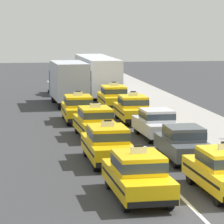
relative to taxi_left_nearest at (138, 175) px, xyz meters
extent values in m
plane|color=#353538|center=(1.59, -2.56, -0.88)|extent=(160.00, 160.00, 0.00)
cube|color=silver|center=(1.59, 17.44, -0.87)|extent=(0.14, 80.00, 0.01)
cube|color=#9E9993|center=(7.19, 12.44, -0.80)|extent=(4.00, 90.00, 0.15)
cylinder|color=black|center=(-0.78, 1.56, -0.56)|extent=(0.26, 0.65, 0.64)
cylinder|color=black|center=(0.70, 1.60, -0.56)|extent=(0.26, 0.65, 0.64)
cylinder|color=black|center=(-0.70, -1.50, -0.56)|extent=(0.26, 0.65, 0.64)
cylinder|color=black|center=(0.78, -1.46, -0.56)|extent=(0.26, 0.65, 0.64)
cube|color=yellow|center=(0.00, 0.05, -0.21)|extent=(1.92, 4.55, 0.70)
cube|color=black|center=(0.00, 0.05, -0.16)|extent=(1.93, 4.19, 0.10)
cube|color=yellow|center=(0.00, -0.10, 0.46)|extent=(1.66, 2.14, 0.64)
cube|color=#2D3842|center=(0.00, -0.10, 0.46)|extent=(1.68, 2.16, 0.35)
cube|color=white|center=(0.00, -0.10, 0.90)|extent=(0.56, 0.14, 0.24)
cube|color=black|center=(0.00, -0.10, 1.05)|extent=(0.32, 0.12, 0.06)
cube|color=black|center=(-0.06, 2.26, -0.46)|extent=(1.71, 0.19, 0.20)
cube|color=black|center=(0.06, -2.16, -0.46)|extent=(1.71, 0.19, 0.20)
cylinder|color=black|center=(-0.92, 7.54, -0.56)|extent=(0.25, 0.64, 0.64)
cylinder|color=black|center=(0.56, 7.56, -0.56)|extent=(0.25, 0.64, 0.64)
cylinder|color=black|center=(-0.88, 4.48, -0.56)|extent=(0.25, 0.64, 0.64)
cylinder|color=black|center=(0.60, 4.50, -0.56)|extent=(0.25, 0.64, 0.64)
cube|color=yellow|center=(-0.16, 6.02, -0.21)|extent=(1.86, 4.52, 0.70)
cube|color=black|center=(-0.16, 6.02, -0.16)|extent=(1.87, 4.16, 0.10)
cube|color=yellow|center=(-0.16, 5.87, 0.46)|extent=(1.63, 2.12, 0.64)
cube|color=#2D3842|center=(-0.16, 5.87, 0.46)|extent=(1.65, 2.14, 0.35)
cube|color=white|center=(-0.16, 5.87, 0.90)|extent=(0.56, 0.13, 0.24)
cube|color=black|center=(-0.16, 5.87, 1.05)|extent=(0.32, 0.11, 0.06)
cube|color=black|center=(-0.19, 8.23, -0.46)|extent=(1.71, 0.16, 0.20)
cube|color=black|center=(-0.13, 3.81, -0.46)|extent=(1.71, 0.16, 0.20)
cylinder|color=black|center=(-0.65, 13.94, -0.56)|extent=(0.26, 0.65, 0.64)
cylinder|color=black|center=(0.83, 14.00, -0.56)|extent=(0.26, 0.65, 0.64)
cylinder|color=black|center=(-0.53, 10.88, -0.56)|extent=(0.26, 0.65, 0.64)
cylinder|color=black|center=(0.94, 10.94, -0.56)|extent=(0.26, 0.65, 0.64)
cube|color=yellow|center=(0.15, 12.44, -0.21)|extent=(1.97, 4.56, 0.70)
cube|color=black|center=(0.15, 12.44, -0.16)|extent=(1.98, 4.21, 0.10)
cube|color=yellow|center=(0.15, 12.29, 0.46)|extent=(1.68, 2.16, 0.64)
cube|color=#2D3842|center=(0.15, 12.29, 0.46)|extent=(1.70, 2.18, 0.35)
cube|color=white|center=(0.15, 12.29, 0.90)|extent=(0.56, 0.14, 0.24)
cube|color=black|center=(0.15, 12.29, 1.05)|extent=(0.32, 0.12, 0.06)
cube|color=black|center=(0.06, 14.65, -0.46)|extent=(1.71, 0.20, 0.20)
cube|color=black|center=(0.23, 10.23, -0.46)|extent=(1.71, 0.20, 0.20)
cylinder|color=black|center=(-0.87, 19.70, -0.56)|extent=(0.25, 0.64, 0.64)
cylinder|color=black|center=(0.60, 19.69, -0.56)|extent=(0.25, 0.64, 0.64)
cylinder|color=black|center=(-0.90, 16.64, -0.56)|extent=(0.25, 0.64, 0.64)
cylinder|color=black|center=(0.58, 16.63, -0.56)|extent=(0.25, 0.64, 0.64)
cube|color=yellow|center=(-0.15, 18.17, -0.21)|extent=(1.84, 4.51, 0.70)
cube|color=black|center=(-0.15, 18.17, -0.16)|extent=(1.85, 4.15, 0.10)
cube|color=yellow|center=(-0.15, 18.02, 0.46)|extent=(1.62, 2.11, 0.64)
cube|color=#2D3842|center=(-0.15, 18.02, 0.46)|extent=(1.64, 2.13, 0.35)
cube|color=white|center=(-0.15, 18.02, 0.90)|extent=(0.56, 0.12, 0.24)
cube|color=black|center=(-0.15, 18.02, 1.05)|extent=(0.32, 0.11, 0.06)
cube|color=black|center=(-0.13, 20.38, -0.46)|extent=(1.71, 0.15, 0.20)
cube|color=black|center=(-0.16, 15.96, -0.46)|extent=(1.71, 0.15, 0.20)
cylinder|color=black|center=(-1.00, 28.01, -0.56)|extent=(0.27, 0.65, 0.64)
cylinder|color=black|center=(0.89, 28.09, -0.56)|extent=(0.27, 0.65, 0.64)
cylinder|color=black|center=(-0.85, 24.12, -0.56)|extent=(0.27, 0.65, 0.64)
cylinder|color=black|center=(1.05, 24.19, -0.56)|extent=(0.27, 0.65, 0.64)
cube|color=#194C8C|center=(-0.09, 29.03, 0.49)|extent=(2.19, 2.28, 2.10)
cube|color=#2D3842|center=(-0.14, 30.10, 0.79)|extent=(1.93, 0.14, 0.76)
cube|color=#B2B7C1|center=(0.04, 25.77, 1.04)|extent=(2.51, 5.29, 2.70)
cylinder|color=black|center=(-0.82, 35.27, -0.56)|extent=(0.25, 0.65, 0.64)
cylinder|color=black|center=(0.62, 35.30, -0.56)|extent=(0.25, 0.65, 0.64)
cylinder|color=black|center=(-0.76, 32.43, -0.56)|extent=(0.25, 0.65, 0.64)
cylinder|color=black|center=(0.68, 32.46, -0.56)|extent=(0.25, 0.65, 0.64)
cube|color=silver|center=(-0.07, 33.86, -0.23)|extent=(1.86, 4.34, 0.66)
cube|color=silver|center=(-0.07, 33.76, 0.40)|extent=(1.60, 1.94, 0.60)
cube|color=#2D3842|center=(-0.07, 33.76, 0.40)|extent=(1.62, 1.96, 0.33)
cylinder|color=black|center=(2.46, 1.73, -0.56)|extent=(0.26, 0.65, 0.64)
cylinder|color=black|center=(2.55, -1.33, -0.56)|extent=(0.26, 0.65, 0.64)
cube|color=yellow|center=(3.24, 0.22, -0.21)|extent=(1.93, 4.55, 0.70)
cube|color=black|center=(3.24, 0.22, -0.16)|extent=(1.94, 4.19, 0.10)
cube|color=black|center=(3.17, 2.43, -0.46)|extent=(1.71, 0.19, 0.20)
cylinder|color=black|center=(2.57, 7.36, -0.56)|extent=(0.24, 0.64, 0.64)
cylinder|color=black|center=(4.01, 7.37, -0.56)|extent=(0.24, 0.64, 0.64)
cylinder|color=black|center=(2.58, 4.52, -0.56)|extent=(0.24, 0.64, 0.64)
cylinder|color=black|center=(4.03, 4.53, -0.56)|extent=(0.24, 0.64, 0.64)
cube|color=#4C5156|center=(3.30, 5.94, -0.23)|extent=(1.78, 4.31, 0.66)
cube|color=#4C5156|center=(3.30, 5.84, 0.40)|extent=(1.57, 1.91, 0.60)
cube|color=#2D3842|center=(3.30, 5.84, 0.40)|extent=(1.59, 1.93, 0.33)
cylinder|color=black|center=(2.62, 13.10, -0.56)|extent=(0.26, 0.65, 0.64)
cylinder|color=black|center=(4.06, 13.15, -0.56)|extent=(0.26, 0.65, 0.64)
cylinder|color=black|center=(2.72, 10.26, -0.56)|extent=(0.26, 0.65, 0.64)
cylinder|color=black|center=(4.16, 10.31, -0.56)|extent=(0.26, 0.65, 0.64)
cube|color=silver|center=(3.39, 11.71, -0.23)|extent=(1.90, 4.36, 0.66)
cube|color=silver|center=(3.39, 11.61, 0.40)|extent=(1.62, 1.95, 0.60)
cube|color=#2D3842|center=(3.39, 11.61, 0.40)|extent=(1.64, 1.97, 0.33)
cylinder|color=black|center=(2.50, 19.04, -0.56)|extent=(0.25, 0.64, 0.64)
cylinder|color=black|center=(3.97, 19.02, -0.56)|extent=(0.25, 0.64, 0.64)
cylinder|color=black|center=(2.46, 15.98, -0.56)|extent=(0.25, 0.64, 0.64)
cylinder|color=black|center=(3.94, 15.97, -0.56)|extent=(0.25, 0.64, 0.64)
cube|color=yellow|center=(3.22, 17.50, -0.21)|extent=(1.85, 4.52, 0.70)
cube|color=black|center=(3.22, 17.50, -0.16)|extent=(1.87, 4.16, 0.10)
cube|color=yellow|center=(3.22, 17.35, 0.46)|extent=(1.62, 2.12, 0.64)
cube|color=#2D3842|center=(3.22, 17.35, 0.46)|extent=(1.64, 2.14, 0.35)
cube|color=white|center=(3.22, 17.35, 0.90)|extent=(0.56, 0.13, 0.24)
cube|color=black|center=(3.22, 17.35, 1.05)|extent=(0.32, 0.11, 0.06)
cube|color=black|center=(3.24, 19.71, -0.46)|extent=(1.71, 0.16, 0.20)
cube|color=black|center=(3.19, 15.29, -0.46)|extent=(1.71, 0.16, 0.20)
cylinder|color=black|center=(2.33, 25.44, -0.56)|extent=(0.25, 0.64, 0.64)
cylinder|color=black|center=(3.81, 25.43, -0.56)|extent=(0.25, 0.64, 0.64)
cylinder|color=black|center=(2.30, 22.38, -0.56)|extent=(0.25, 0.64, 0.64)
cylinder|color=black|center=(3.78, 22.37, -0.56)|extent=(0.25, 0.64, 0.64)
cube|color=yellow|center=(3.06, 23.90, -0.21)|extent=(1.84, 4.52, 0.70)
cube|color=black|center=(3.06, 23.90, -0.16)|extent=(1.86, 4.16, 0.10)
cube|color=yellow|center=(3.05, 23.75, 0.46)|extent=(1.62, 2.11, 0.64)
cube|color=#2D3842|center=(3.05, 23.75, 0.46)|extent=(1.64, 2.13, 0.35)
cube|color=white|center=(3.05, 23.75, 0.90)|extent=(0.56, 0.13, 0.24)
cube|color=black|center=(3.05, 23.75, 1.05)|extent=(0.32, 0.11, 0.06)
cube|color=black|center=(3.08, 26.11, -0.46)|extent=(1.71, 0.16, 0.20)
cube|color=black|center=(3.03, 21.69, -0.46)|extent=(1.71, 0.16, 0.20)
cylinder|color=black|center=(2.10, 36.60, -0.56)|extent=(0.25, 0.64, 0.64)
cylinder|color=black|center=(4.10, 36.62, -0.56)|extent=(0.25, 0.64, 0.64)
cylinder|color=black|center=(2.18, 29.88, -0.56)|extent=(0.25, 0.64, 0.64)
cylinder|color=black|center=(4.18, 29.90, -0.56)|extent=(0.25, 0.64, 0.64)
cube|color=silver|center=(3.14, 33.25, 0.89)|extent=(2.63, 11.23, 2.90)
cube|color=#2D3842|center=(3.14, 33.25, 1.14)|extent=(2.65, 10.78, 0.84)
cube|color=black|center=(3.08, 38.80, 2.09)|extent=(2.13, 0.11, 0.36)
camera|label=1|loc=(-4.50, -22.03, 5.38)|focal=104.29mm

